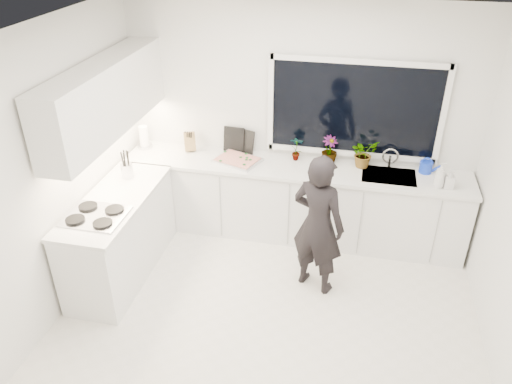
# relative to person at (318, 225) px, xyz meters

# --- Properties ---
(floor) EXTENTS (4.00, 3.50, 0.02)m
(floor) POSITION_rel_person_xyz_m (-0.38, -0.56, -0.77)
(floor) COLOR beige
(floor) RESTS_ON ground
(wall_back) EXTENTS (4.00, 0.02, 2.70)m
(wall_back) POSITION_rel_person_xyz_m (-0.38, 1.20, 0.59)
(wall_back) COLOR white
(wall_back) RESTS_ON ground
(wall_left) EXTENTS (0.02, 3.50, 2.70)m
(wall_left) POSITION_rel_person_xyz_m (-2.39, -0.56, 0.59)
(wall_left) COLOR white
(wall_left) RESTS_ON ground
(ceiling) EXTENTS (4.00, 3.50, 0.02)m
(ceiling) POSITION_rel_person_xyz_m (-0.38, -0.56, 1.95)
(ceiling) COLOR white
(ceiling) RESTS_ON wall_back
(window) EXTENTS (1.80, 0.02, 1.00)m
(window) POSITION_rel_person_xyz_m (0.22, 1.17, 0.79)
(window) COLOR black
(window) RESTS_ON wall_back
(base_cabinets_back) EXTENTS (3.92, 0.58, 0.88)m
(base_cabinets_back) POSITION_rel_person_xyz_m (-0.38, 0.89, -0.32)
(base_cabinets_back) COLOR white
(base_cabinets_back) RESTS_ON floor
(base_cabinets_left) EXTENTS (0.58, 1.60, 0.88)m
(base_cabinets_left) POSITION_rel_person_xyz_m (-2.05, -0.21, -0.32)
(base_cabinets_left) COLOR white
(base_cabinets_left) RESTS_ON floor
(countertop_back) EXTENTS (3.94, 0.62, 0.04)m
(countertop_back) POSITION_rel_person_xyz_m (-0.38, 0.88, 0.14)
(countertop_back) COLOR silver
(countertop_back) RESTS_ON base_cabinets_back
(countertop_left) EXTENTS (0.62, 1.60, 0.04)m
(countertop_left) POSITION_rel_person_xyz_m (-2.05, -0.21, 0.14)
(countertop_left) COLOR silver
(countertop_left) RESTS_ON base_cabinets_left
(upper_cabinets) EXTENTS (0.34, 2.10, 0.70)m
(upper_cabinets) POSITION_rel_person_xyz_m (-2.17, 0.14, 1.09)
(upper_cabinets) COLOR white
(upper_cabinets) RESTS_ON wall_left
(sink) EXTENTS (0.58, 0.42, 0.14)m
(sink) POSITION_rel_person_xyz_m (0.67, 0.89, 0.11)
(sink) COLOR silver
(sink) RESTS_ON countertop_back
(faucet) EXTENTS (0.03, 0.03, 0.22)m
(faucet) POSITION_rel_person_xyz_m (0.67, 1.09, 0.27)
(faucet) COLOR silver
(faucet) RESTS_ON countertop_back
(stovetop) EXTENTS (0.56, 0.48, 0.03)m
(stovetop) POSITION_rel_person_xyz_m (-2.07, -0.56, 0.18)
(stovetop) COLOR black
(stovetop) RESTS_ON countertop_left
(person) EXTENTS (0.65, 0.54, 1.52)m
(person) POSITION_rel_person_xyz_m (0.00, 0.00, 0.00)
(person) COLOR black
(person) RESTS_ON floor
(pizza_tray) EXTENTS (0.59, 0.51, 0.03)m
(pizza_tray) POSITION_rel_person_xyz_m (-1.04, 0.86, 0.18)
(pizza_tray) COLOR #B5B5BA
(pizza_tray) RESTS_ON countertop_back
(pizza) EXTENTS (0.53, 0.45, 0.01)m
(pizza) POSITION_rel_person_xyz_m (-1.04, 0.86, 0.19)
(pizza) COLOR #B31C17
(pizza) RESTS_ON pizza_tray
(watering_can) EXTENTS (0.16, 0.16, 0.13)m
(watering_can) POSITION_rel_person_xyz_m (1.06, 1.05, 0.23)
(watering_can) COLOR blue
(watering_can) RESTS_ON countertop_back
(paper_towel_roll) EXTENTS (0.11, 0.11, 0.26)m
(paper_towel_roll) POSITION_rel_person_xyz_m (-2.23, 0.99, 0.29)
(paper_towel_roll) COLOR white
(paper_towel_roll) RESTS_ON countertop_back
(knife_block) EXTENTS (0.16, 0.14, 0.22)m
(knife_block) POSITION_rel_person_xyz_m (-1.67, 1.03, 0.27)
(knife_block) COLOR brown
(knife_block) RESTS_ON countertop_back
(utensil_crock) EXTENTS (0.16, 0.16, 0.16)m
(utensil_crock) POSITION_rel_person_xyz_m (-2.11, 0.24, 0.24)
(utensil_crock) COLOR #B4B3B8
(utensil_crock) RESTS_ON countertop_left
(picture_frame_large) EXTENTS (0.21, 0.09, 0.28)m
(picture_frame_large) POSITION_rel_person_xyz_m (-1.00, 1.13, 0.30)
(picture_frame_large) COLOR black
(picture_frame_large) RESTS_ON countertop_back
(picture_frame_small) EXTENTS (0.25, 0.03, 0.30)m
(picture_frame_small) POSITION_rel_person_xyz_m (-1.14, 1.13, 0.31)
(picture_frame_small) COLOR black
(picture_frame_small) RESTS_ON countertop_back
(herb_plants) EXTENTS (1.03, 0.38, 0.33)m
(herb_plants) POSITION_rel_person_xyz_m (0.18, 1.05, 0.32)
(herb_plants) COLOR #26662D
(herb_plants) RESTS_ON countertop_back
(soap_bottles) EXTENTS (0.22, 0.13, 0.28)m
(soap_bottles) POSITION_rel_person_xyz_m (1.21, 0.74, 0.29)
(soap_bottles) COLOR #D8BF66
(soap_bottles) RESTS_ON countertop_back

